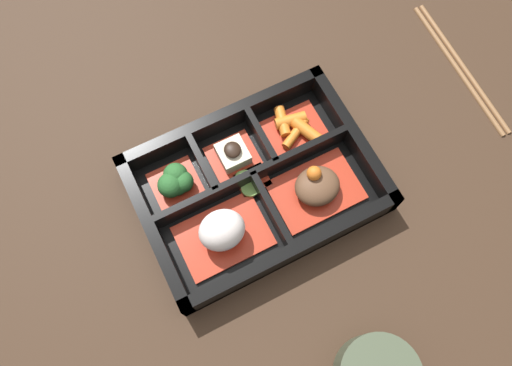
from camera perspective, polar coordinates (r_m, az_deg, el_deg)
ground_plane at (r=0.63m, az=-0.00°, el=-0.78°), size 3.00×3.00×0.00m
bento_base at (r=0.62m, az=-0.00°, el=-0.63°), size 0.28×0.20×0.01m
bento_rim at (r=0.61m, az=-0.17°, el=0.08°), size 0.28×0.20×0.04m
bowl_stew at (r=0.61m, az=6.94°, el=-0.46°), size 0.11×0.07×0.04m
bowl_rice at (r=0.58m, az=-3.88°, el=-5.57°), size 0.11×0.07×0.05m
bowl_carrots at (r=0.64m, az=4.41°, el=6.35°), size 0.07×0.07×0.02m
bowl_tofu at (r=0.62m, az=-2.64°, el=3.21°), size 0.06×0.06×0.03m
bowl_greens at (r=0.61m, az=-9.22°, el=0.08°), size 0.06×0.06×0.04m
bowl_pickles at (r=0.61m, az=-0.95°, el=0.19°), size 0.04×0.03×0.01m
chopsticks at (r=0.76m, az=22.39°, el=12.19°), size 0.03×0.22×0.01m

